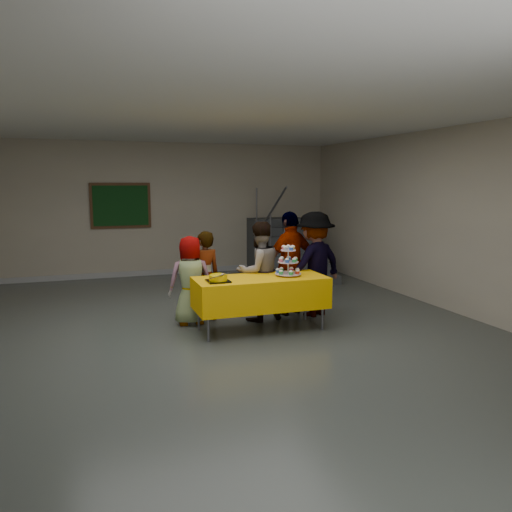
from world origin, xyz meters
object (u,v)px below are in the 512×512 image
at_px(cupcake_stand, 288,263).
at_px(schoolchild_e, 314,264).
at_px(bake_table, 261,292).
at_px(bear_cake, 218,277).
at_px(schoolchild_b, 205,276).
at_px(staircase, 285,253).
at_px(schoolchild_d, 291,263).
at_px(schoolchild_a, 191,280).
at_px(noticeboard, 121,206).
at_px(schoolchild_c, 259,271).

distance_m(cupcake_stand, schoolchild_e, 0.84).
xyz_separation_m(bake_table, cupcake_stand, (0.42, 0.00, 0.40)).
bearing_deg(bear_cake, schoolchild_e, 19.18).
height_order(schoolchild_b, staircase, staircase).
bearing_deg(schoolchild_e, cupcake_stand, 18.38).
bearing_deg(schoolchild_d, schoolchild_b, -21.91).
bearing_deg(cupcake_stand, schoolchild_b, 144.80).
bearing_deg(schoolchild_e, schoolchild_b, -27.03).
relative_size(bear_cake, schoolchild_e, 0.22).
bearing_deg(bear_cake, staircase, 56.97).
height_order(bake_table, cupcake_stand, cupcake_stand).
relative_size(cupcake_stand, bear_cake, 1.24).
distance_m(bear_cake, schoolchild_e, 1.83).
relative_size(bear_cake, schoolchild_d, 0.22).
bearing_deg(bake_table, schoolchild_a, 144.06).
xyz_separation_m(staircase, noticeboard, (-3.58, 0.84, 1.11)).
distance_m(schoolchild_b, schoolchild_c, 0.83).
distance_m(schoolchild_d, noticeboard, 4.80).
relative_size(schoolchild_a, schoolchild_e, 0.80).
height_order(schoolchild_d, staircase, staircase).
bearing_deg(noticeboard, schoolchild_d, -60.63).
height_order(schoolchild_a, staircase, staircase).
bearing_deg(schoolchild_d, schoolchild_a, -17.74).
distance_m(bake_table, staircase, 4.48).
distance_m(schoolchild_e, staircase, 3.64).
bearing_deg(bear_cake, schoolchild_c, 37.24).
bearing_deg(cupcake_stand, schoolchild_c, 117.82).
bearing_deg(staircase, bear_cake, -123.03).
relative_size(bake_table, schoolchild_b, 1.36).
bearing_deg(schoolchild_c, schoolchild_b, -27.83).
xyz_separation_m(bake_table, schoolchild_c, (0.15, 0.51, 0.21)).
relative_size(cupcake_stand, schoolchild_e, 0.27).
bearing_deg(noticeboard, bear_cake, -79.58).
height_order(cupcake_stand, schoolchild_e, schoolchild_e).
bearing_deg(schoolchild_e, bear_cake, 0.40).
distance_m(schoolchild_c, schoolchild_d, 0.65).
relative_size(schoolchild_a, noticeboard, 1.02).
height_order(cupcake_stand, schoolchild_b, schoolchild_b).
height_order(cupcake_stand, bear_cake, cupcake_stand).
xyz_separation_m(schoolchild_a, schoolchild_d, (1.65, 0.07, 0.16)).
height_order(schoolchild_c, noticeboard, noticeboard).
relative_size(bear_cake, staircase, 0.15).
bearing_deg(cupcake_stand, schoolchild_a, 153.94).
bearing_deg(schoolchild_d, bear_cake, 9.57).
relative_size(schoolchild_d, schoolchild_e, 1.00).
height_order(cupcake_stand, noticeboard, noticeboard).
bearing_deg(schoolchild_d, schoolchild_e, 126.26).
height_order(cupcake_stand, schoolchild_d, schoolchild_d).
xyz_separation_m(bear_cake, staircase, (2.67, 4.10, -0.34)).
bearing_deg(staircase, noticeboard, 166.85).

